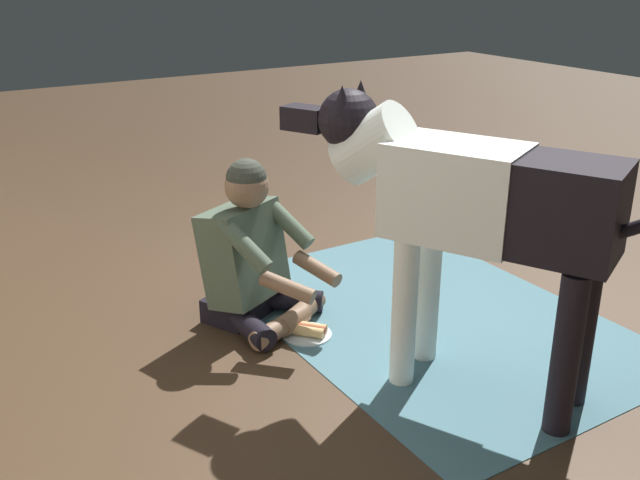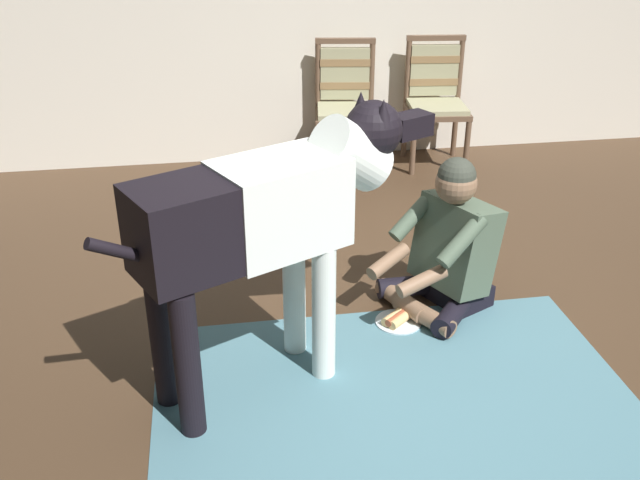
# 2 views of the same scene
# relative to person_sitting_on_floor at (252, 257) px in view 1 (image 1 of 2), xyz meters

# --- Properties ---
(ground_plane) EXTENTS (15.83, 15.83, 0.00)m
(ground_plane) POSITION_rel_person_sitting_on_floor_xyz_m (-0.23, -0.59, -0.34)
(ground_plane) COLOR #44301F
(area_rug) EXTENTS (2.09, 1.49, 0.01)m
(area_rug) POSITION_rel_person_sitting_on_floor_xyz_m (-0.45, -0.76, -0.33)
(area_rug) COLOR slate
(area_rug) RESTS_ON ground
(person_sitting_on_floor) EXTENTS (0.71, 0.63, 0.83)m
(person_sitting_on_floor) POSITION_rel_person_sitting_on_floor_xyz_m (0.00, 0.00, 0.00)
(person_sitting_on_floor) COLOR black
(person_sitting_on_floor) RESTS_ON ground
(large_dog) EXTENTS (1.47, 0.82, 1.22)m
(large_dog) POSITION_rel_person_sitting_on_floor_xyz_m (-0.96, -0.47, 0.46)
(large_dog) COLOR white
(large_dog) RESTS_ON ground
(hot_dog_on_plate) EXTENTS (0.24, 0.24, 0.06)m
(hot_dog_on_plate) POSITION_rel_person_sitting_on_floor_xyz_m (-0.28, -0.14, -0.31)
(hot_dog_on_plate) COLOR silver
(hot_dog_on_plate) RESTS_ON ground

